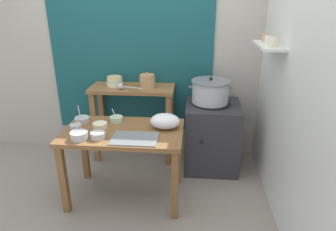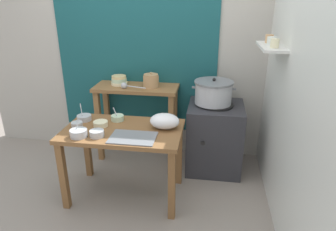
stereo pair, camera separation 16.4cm
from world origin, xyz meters
The scene contains 18 objects.
ground_plane centered at (0.00, 0.00, 0.00)m, with size 9.00×9.00×0.00m, color gray.
wall_back centered at (0.08, 1.10, 1.30)m, with size 4.40×0.12×2.60m.
wall_right centered at (1.40, 0.20, 1.30)m, with size 0.30×3.20×2.60m.
prep_table centered at (-0.05, 0.04, 0.61)m, with size 1.10×0.66×0.72m.
back_shelf_table centered at (-0.11, 0.83, 0.68)m, with size 0.96×0.40×0.90m.
stove_block centered at (0.81, 0.70, 0.38)m, with size 0.60×0.61×0.78m.
steamer_pot centered at (0.77, 0.72, 0.90)m, with size 0.47×0.42×0.28m.
clay_pot centered at (0.06, 0.83, 0.97)m, with size 0.18×0.18×0.17m.
bowl_stack_enamel centered at (-0.32, 0.87, 0.95)m, with size 0.19×0.19×0.11m.
ladle centered at (-0.21, 0.72, 0.94)m, with size 0.30×0.11×0.07m.
serving_tray centered at (0.09, -0.13, 0.72)m, with size 0.40×0.28×0.01m, color slate.
plastic_bag centered at (0.33, 0.12, 0.79)m, with size 0.28×0.20×0.14m, color white.
prep_bowl_0 centered at (-0.16, 0.23, 0.75)m, with size 0.12×0.12×0.14m.
prep_bowl_1 centered at (-0.38, -0.17, 0.76)m, with size 0.15×0.15×0.15m.
prep_bowl_2 centered at (-0.27, 0.07, 0.75)m, with size 0.14×0.14×0.05m.
prep_bowl_3 centered at (-0.49, 0.02, 0.75)m, with size 0.11×0.11×0.05m.
prep_bowl_4 centered at (-0.23, -0.15, 0.75)m, with size 0.13×0.13×0.06m.
prep_bowl_5 centered at (-0.49, 0.19, 0.75)m, with size 0.14×0.14×0.17m.
Camera 2 is at (0.74, -2.43, 1.88)m, focal length 32.39 mm.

